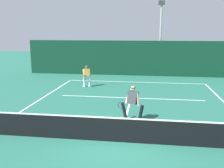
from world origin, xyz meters
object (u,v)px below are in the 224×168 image
object	(u,v)px
player_near	(132,102)
tennis_ball	(96,117)
light_pole	(161,30)
player_far	(87,75)

from	to	relation	value
player_near	tennis_ball	size ratio (longest dim) A/B	25.40
player_near	light_pole	distance (m)	13.73
light_pole	player_far	bearing A→B (deg)	-130.93
player_far	light_pole	size ratio (longest dim) A/B	0.24
player_near	tennis_ball	world-z (taller)	player_near
player_near	light_pole	xyz separation A→B (m)	(1.69, 13.23, 3.26)
player_near	player_far	bearing A→B (deg)	-40.48
tennis_ball	player_far	bearing A→B (deg)	107.34
player_near	light_pole	bearing A→B (deg)	-76.61
player_far	light_pole	world-z (taller)	light_pole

